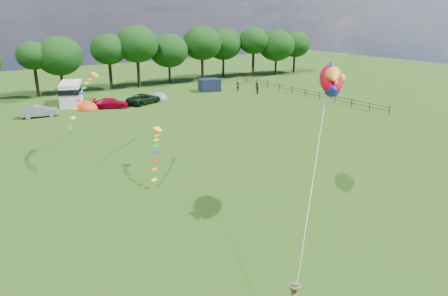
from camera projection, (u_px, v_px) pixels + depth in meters
ground_plane at (306, 254)px, 23.86m from camera, size 180.00×180.00×0.00m
tree_line at (84, 52)px, 68.12m from camera, size 102.98×10.98×10.27m
fence at (298, 90)px, 67.95m from camera, size 0.12×33.12×1.20m
car_b at (39, 111)px, 54.00m from camera, size 4.44×2.21×1.50m
car_c at (111, 103)px, 58.88m from camera, size 4.83×3.55×1.34m
car_d at (144, 99)px, 61.56m from camera, size 5.86×4.19×1.46m
campervan_c at (71, 93)px, 60.97m from camera, size 4.71×6.82×3.08m
tent_orange at (88, 109)px, 58.31m from camera, size 2.93×3.21×2.29m
tent_greyblue at (159, 100)px, 64.45m from camera, size 2.91×3.19×2.17m
awning_navy at (209, 85)px, 71.07m from camera, size 3.71×3.28×1.98m
fish_kite at (331, 80)px, 26.84m from camera, size 3.73×3.91×2.29m
streamer_kite_b at (85, 91)px, 37.28m from camera, size 4.37×4.76×3.83m
streamer_kite_c at (156, 145)px, 34.76m from camera, size 3.19×4.89×2.80m
walker_a at (256, 88)px, 68.71m from camera, size 1.03×0.99×1.83m
walker_b at (238, 87)px, 70.94m from camera, size 1.05×0.83×1.47m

